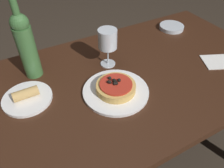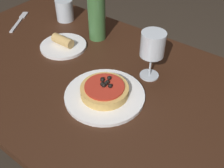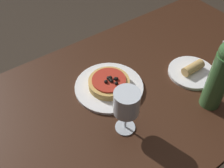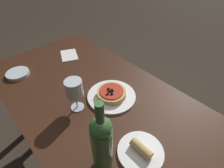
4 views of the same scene
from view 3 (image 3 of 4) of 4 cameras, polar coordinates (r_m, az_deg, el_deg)
name	(u,v)px [view 3 (image 3 of 4)]	position (r m, az deg, el deg)	size (l,w,h in m)	color
dining_table	(119,113)	(1.03, 1.49, -6.37)	(1.58, 0.76, 0.74)	#381E11
dinner_plate	(109,87)	(0.99, -0.63, -0.60)	(0.26, 0.26, 0.01)	white
pizza	(109,83)	(0.97, -0.62, 0.31)	(0.15, 0.15, 0.05)	tan
wine_glass	(127,104)	(0.78, 3.21, -4.35)	(0.08, 0.08, 0.17)	silver
wine_bottle	(221,74)	(0.91, 22.67, 2.05)	(0.07, 0.07, 0.34)	#3D6B38
side_plate	(192,71)	(1.09, 17.01, 2.66)	(0.19, 0.19, 0.05)	white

